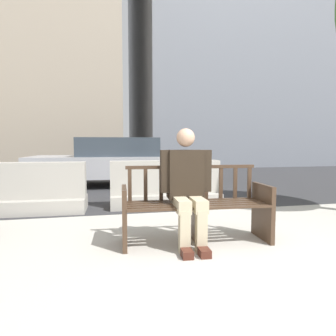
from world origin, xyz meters
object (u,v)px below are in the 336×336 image
at_px(jersey_barrier_left, 23,193).
at_px(car_sedan_mid, 114,161).
at_px(street_bench, 196,208).
at_px(jersey_barrier_centre, 166,188).
at_px(seated_person, 187,184).

relative_size(jersey_barrier_left, car_sedan_mid, 0.46).
relative_size(street_bench, jersey_barrier_centre, 0.85).
height_order(seated_person, car_sedan_mid, seated_person).
bearing_deg(jersey_barrier_centre, car_sedan_mid, 105.06).
xyz_separation_m(jersey_barrier_centre, car_sedan_mid, (-0.82, 3.04, 0.33)).
bearing_deg(jersey_barrier_centre, street_bench, -92.32).
height_order(street_bench, car_sedan_mid, car_sedan_mid).
bearing_deg(jersey_barrier_left, seated_person, -43.06).
bearing_deg(seated_person, jersey_barrier_left, 136.94).
distance_m(jersey_barrier_centre, car_sedan_mid, 3.16).
height_order(jersey_barrier_left, car_sedan_mid, car_sedan_mid).
height_order(street_bench, jersey_barrier_left, street_bench).
height_order(seated_person, jersey_barrier_left, seated_person).
relative_size(jersey_barrier_centre, car_sedan_mid, 0.46).
xyz_separation_m(street_bench, jersey_barrier_centre, (0.08, 2.07, -0.06)).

